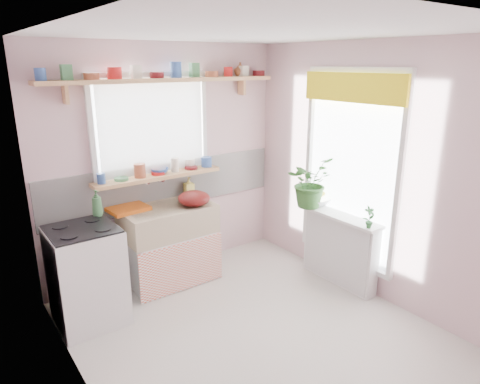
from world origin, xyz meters
TOP-DOWN VIEW (x-y plane):
  - room at (0.66, 0.86)m, footprint 3.20×3.20m
  - sink_unit at (-0.15, 1.29)m, footprint 0.95×0.65m
  - cooker at (-1.10, 1.05)m, footprint 0.58×0.58m
  - radiator_ledge at (1.30, 0.20)m, footprint 0.22×0.95m
  - windowsill at (-0.15, 1.48)m, footprint 1.40×0.22m
  - pine_shelf at (0.00, 1.47)m, footprint 2.52×0.24m
  - shelf_crockery at (-0.04, 1.47)m, footprint 2.47×0.11m
  - sill_crockery at (-0.17, 1.48)m, footprint 1.35×0.11m
  - dish_tray at (-0.53, 1.42)m, footprint 0.41×0.32m
  - colander at (0.10, 1.18)m, footprint 0.42×0.42m
  - jade_plant at (1.21, 0.60)m, footprint 0.59×0.54m
  - fruit_bowl at (1.33, 0.60)m, footprint 0.37×0.37m
  - herb_pot at (1.21, -0.20)m, footprint 0.13×0.10m
  - soap_bottle_sink at (0.22, 1.50)m, footprint 0.11×0.11m
  - sill_cup at (0.26, 1.54)m, footprint 0.17×0.17m
  - sill_bowl at (-0.12, 1.51)m, footprint 0.23×0.23m
  - shelf_vase at (0.96, 1.53)m, footprint 0.18×0.18m
  - cooker_bottle at (-0.88, 1.27)m, footprint 0.11×0.11m
  - fruit at (1.34, 0.61)m, footprint 0.20×0.14m

SIDE VIEW (x-z plane):
  - radiator_ledge at x=1.30m, z-range 0.01..0.78m
  - sink_unit at x=-0.15m, z-range -0.13..0.99m
  - cooker at x=-1.10m, z-range 0.00..0.92m
  - fruit_bowl at x=1.33m, z-range 0.78..0.86m
  - dish_tray at x=-0.53m, z-range 0.85..0.89m
  - fruit at x=1.34m, z-range 0.83..0.93m
  - herb_pot at x=1.21m, z-range 0.78..0.99m
  - colander at x=0.10m, z-range 0.85..1.00m
  - soap_bottle_sink at x=0.22m, z-range 0.85..1.07m
  - cooker_bottle at x=-0.88m, z-range 0.92..1.17m
  - jade_plant at x=1.21m, z-range 0.77..1.33m
  - windowsill at x=-0.15m, z-range 1.12..1.16m
  - sill_bowl at x=-0.12m, z-range 1.16..1.22m
  - sill_cup at x=0.26m, z-range 1.16..1.26m
  - sill_crockery at x=-0.17m, z-range 1.16..1.28m
  - room at x=0.66m, z-range -0.23..2.97m
  - pine_shelf at x=0.00m, z-range 2.10..2.14m
  - shelf_crockery at x=-0.04m, z-range 2.13..2.25m
  - shelf_vase at x=0.96m, z-range 2.14..2.29m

